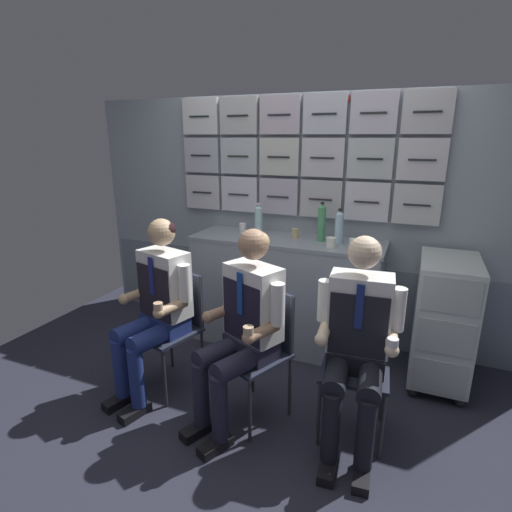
# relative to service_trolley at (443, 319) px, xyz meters

# --- Properties ---
(ground) EXTENTS (4.80, 4.80, 0.04)m
(ground) POSITION_rel_service_trolley_xyz_m (-1.20, -0.97, -0.54)
(ground) COLOR #262634
(galley_bulkhead) EXTENTS (4.20, 0.14, 2.15)m
(galley_bulkhead) POSITION_rel_service_trolley_xyz_m (-1.20, 0.39, 0.62)
(galley_bulkhead) COLOR #929DA6
(galley_bulkhead) RESTS_ON ground
(galley_counter) EXTENTS (1.63, 0.53, 0.98)m
(galley_counter) POSITION_rel_service_trolley_xyz_m (-1.26, 0.12, -0.03)
(galley_counter) COLOR #9199A4
(galley_counter) RESTS_ON ground
(service_trolley) EXTENTS (0.40, 0.65, 0.97)m
(service_trolley) POSITION_rel_service_trolley_xyz_m (0.00, 0.00, 0.00)
(service_trolley) COLOR black
(service_trolley) RESTS_ON ground
(folding_chair_left) EXTENTS (0.49, 0.49, 0.86)m
(folding_chair_left) POSITION_rel_service_trolley_xyz_m (-1.83, -0.74, 0.01)
(folding_chair_left) COLOR #2D2D33
(folding_chair_left) RESTS_ON ground
(crew_member_left) EXTENTS (0.52, 0.67, 1.28)m
(crew_member_left) POSITION_rel_service_trolley_xyz_m (-1.87, -0.90, 0.19)
(crew_member_left) COLOR black
(crew_member_left) RESTS_ON ground
(folding_chair_right) EXTENTS (0.53, 0.53, 0.86)m
(folding_chair_right) POSITION_rel_service_trolley_xyz_m (-1.11, -0.82, 0.01)
(folding_chair_right) COLOR #2D2D33
(folding_chair_right) RESTS_ON ground
(crew_member_right) EXTENTS (0.57, 0.68, 1.28)m
(crew_member_right) POSITION_rel_service_trolley_xyz_m (-1.18, -0.96, 0.19)
(crew_member_right) COLOR black
(crew_member_right) RESTS_ON ground
(folding_chair_by_counter) EXTENTS (0.43, 0.43, 0.86)m
(folding_chair_by_counter) POSITION_rel_service_trolley_xyz_m (-0.51, -0.72, 0.01)
(folding_chair_by_counter) COLOR #2D2D33
(folding_chair_by_counter) RESTS_ON ground
(crew_member_by_counter) EXTENTS (0.50, 0.63, 1.28)m
(crew_member_by_counter) POSITION_rel_service_trolley_xyz_m (-0.50, -0.88, 0.19)
(crew_member_by_counter) COLOR black
(crew_member_by_counter) RESTS_ON ground
(water_bottle_clear) EXTENTS (0.07, 0.07, 0.27)m
(water_bottle_clear) POSITION_rel_service_trolley_xyz_m (-1.55, 0.19, 0.59)
(water_bottle_clear) COLOR silver
(water_bottle_clear) RESTS_ON galley_counter
(water_bottle_tall) EXTENTS (0.07, 0.07, 0.32)m
(water_bottle_tall) POSITION_rel_service_trolley_xyz_m (-0.98, 0.16, 0.61)
(water_bottle_tall) COLOR #48975D
(water_bottle_tall) RESTS_ON galley_counter
(water_bottle_blue_cap) EXTENTS (0.07, 0.07, 0.28)m
(water_bottle_blue_cap) POSITION_rel_service_trolley_xyz_m (-0.83, 0.13, 0.59)
(water_bottle_blue_cap) COLOR #ABD3E4
(water_bottle_blue_cap) RESTS_ON galley_counter
(coffee_cup_white) EXTENTS (0.08, 0.08, 0.08)m
(coffee_cup_white) POSITION_rel_service_trolley_xyz_m (-0.86, -0.01, 0.50)
(coffee_cup_white) COLOR white
(coffee_cup_white) RESTS_ON galley_counter
(espresso_cup_small) EXTENTS (0.06, 0.06, 0.07)m
(espresso_cup_small) POSITION_rel_service_trolley_xyz_m (-0.70, 0.04, 0.50)
(espresso_cup_small) COLOR white
(espresso_cup_small) RESTS_ON galley_counter
(paper_cup_tan) EXTENTS (0.06, 0.06, 0.09)m
(paper_cup_tan) POSITION_rel_service_trolley_xyz_m (-1.70, 0.18, 0.50)
(paper_cup_tan) COLOR white
(paper_cup_tan) RESTS_ON galley_counter
(coffee_cup_spare) EXTENTS (0.06, 0.06, 0.08)m
(coffee_cup_spare) POSITION_rel_service_trolley_xyz_m (-1.20, 0.17, 0.50)
(coffee_cup_spare) COLOR tan
(coffee_cup_spare) RESTS_ON galley_counter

